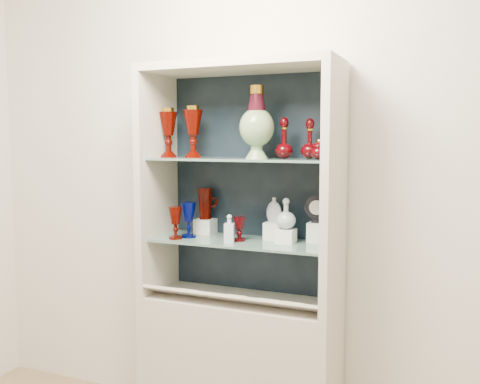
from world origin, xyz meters
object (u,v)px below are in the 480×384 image
at_px(pedestal_lamp_left, 168,133).
at_px(clear_square_bottle, 229,228).
at_px(cameo_medallion, 317,209).
at_px(ruby_decanter_b, 310,137).
at_px(enamel_urn, 257,122).
at_px(lidded_bowl, 319,149).
at_px(flat_flask, 274,210).
at_px(ruby_goblet_tall, 175,223).
at_px(ruby_decanter_a, 284,135).
at_px(ruby_pitcher, 205,203).
at_px(clear_round_decanter, 286,214).
at_px(cobalt_goblet, 189,220).
at_px(pedestal_lamp_right, 193,132).
at_px(ruby_goblet_small, 239,229).

height_order(pedestal_lamp_left, clear_square_bottle, pedestal_lamp_left).
bearing_deg(cameo_medallion, ruby_decanter_b, -144.75).
bearing_deg(enamel_urn, clear_square_bottle, -154.82).
xyz_separation_m(enamel_urn, clear_square_bottle, (-0.12, -0.06, -0.53)).
height_order(lidded_bowl, clear_square_bottle, lidded_bowl).
xyz_separation_m(pedestal_lamp_left, flat_flask, (0.57, 0.07, -0.39)).
bearing_deg(ruby_goblet_tall, ruby_decanter_b, 13.51).
bearing_deg(clear_square_bottle, cameo_medallion, 22.58).
relative_size(ruby_decanter_a, ruby_pitcher, 1.33).
bearing_deg(ruby_goblet_tall, pedestal_lamp_left, 132.92).
distance_m(ruby_pitcher, cameo_medallion, 0.63).
bearing_deg(ruby_decanter_a, flat_flask, 147.25).
bearing_deg(enamel_urn, clear_round_decanter, 14.66).
bearing_deg(cobalt_goblet, clear_square_bottle, -9.86).
xyz_separation_m(pedestal_lamp_right, cobalt_goblet, (-0.02, -0.03, -0.46)).
height_order(ruby_decanter_a, ruby_decanter_b, ruby_decanter_a).
xyz_separation_m(ruby_pitcher, clear_square_bottle, (0.23, -0.18, -0.10)).
relative_size(flat_flask, clear_round_decanter, 0.90).
height_order(cobalt_goblet, clear_square_bottle, cobalt_goblet).
xyz_separation_m(ruby_goblet_tall, flat_flask, (0.48, 0.18, 0.07)).
bearing_deg(clear_square_bottle, clear_round_decanter, 19.70).
distance_m(ruby_decanter_b, cameo_medallion, 0.36).
bearing_deg(lidded_bowl, pedestal_lamp_left, 178.87).
xyz_separation_m(pedestal_lamp_left, ruby_decanter_b, (0.76, 0.06, -0.03)).
bearing_deg(clear_round_decanter, clear_square_bottle, -160.30).
distance_m(pedestal_lamp_right, ruby_pitcher, 0.40).
distance_m(ruby_decanter_a, cobalt_goblet, 0.67).
bearing_deg(pedestal_lamp_left, lidded_bowl, -1.13).
bearing_deg(ruby_goblet_small, enamel_urn, 4.02).
height_order(pedestal_lamp_right, cobalt_goblet, pedestal_lamp_right).
xyz_separation_m(ruby_decanter_a, ruby_pitcher, (-0.47, 0.07, -0.37)).
height_order(ruby_decanter_b, flat_flask, ruby_decanter_b).
bearing_deg(ruby_decanter_b, cobalt_goblet, -171.51).
relative_size(pedestal_lamp_right, ruby_goblet_tall, 1.59).
bearing_deg(clear_round_decanter, pedestal_lamp_left, -178.84).
relative_size(clear_round_decanter, cameo_medallion, 1.05).
bearing_deg(pedestal_lamp_right, ruby_pitcher, 83.33).
height_order(ruby_goblet_small, cameo_medallion, cameo_medallion).
xyz_separation_m(lidded_bowl, ruby_goblet_small, (-0.40, -0.01, -0.41)).
xyz_separation_m(pedestal_lamp_left, lidded_bowl, (0.83, -0.02, -0.08)).
xyz_separation_m(cobalt_goblet, ruby_goblet_tall, (-0.04, -0.07, -0.01)).
xyz_separation_m(cobalt_goblet, ruby_pitcher, (0.03, 0.14, 0.07)).
bearing_deg(pedestal_lamp_left, ruby_decanter_a, 2.69).
bearing_deg(ruby_pitcher, ruby_goblet_tall, -119.42).
bearing_deg(ruby_goblet_small, lidded_bowl, 1.98).
distance_m(ruby_pitcher, clear_square_bottle, 0.30).
distance_m(enamel_urn, ruby_decanter_b, 0.27).
distance_m(ruby_decanter_b, ruby_goblet_small, 0.58).
xyz_separation_m(ruby_decanter_a, cobalt_goblet, (-0.50, -0.07, -0.44)).
bearing_deg(clear_square_bottle, ruby_decanter_a, 24.31).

